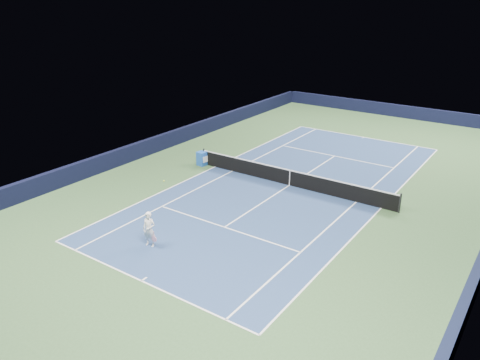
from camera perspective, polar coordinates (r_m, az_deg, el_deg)
The scene contains 18 objects.
ground at distance 27.53m, azimuth 6.04°, elevation -0.65°, with size 40.00×40.00×0.00m, color #32522C.
wall_far at distance 45.04m, azimuth 18.56°, elevation 8.02°, with size 22.00×0.35×1.10m, color black.
wall_left at distance 33.53m, azimuth -10.33°, elevation 4.28°, with size 0.35×40.00×1.10m, color black.
court_surface at distance 27.53m, azimuth 6.04°, elevation -0.65°, with size 10.97×23.77×0.01m, color navy.
baseline_far at distance 37.84m, azimuth 14.87°, elevation 5.07°, with size 10.97×0.08×0.00m, color white.
baseline_near at distance 19.13m, azimuth -11.94°, elevation -11.93°, with size 10.97×0.08×0.00m, color white.
sideline_doubles_right at distance 25.61m, azimuth 16.83°, elevation -3.30°, with size 0.08×23.77×0.00m, color white.
sideline_doubles_left at distance 30.33m, azimuth -3.04°, elevation 1.63°, with size 0.08×23.77×0.00m, color white.
sideline_singles_right at distance 26.00m, azimuth 13.99°, elevation -2.61°, with size 0.08×23.77×0.00m, color white.
sideline_singles_left at distance 29.56m, azimuth -0.94°, elevation 1.11°, with size 0.08×23.77×0.00m, color white.
service_line_far at distance 32.95m, azimuth 11.47°, elevation 2.89°, with size 8.23×0.08×0.00m, color white.
service_line_near at distance 22.62m, azimuth -1.91°, elevation -5.76°, with size 8.23×0.08×0.00m, color white.
center_service_line at distance 27.53m, azimuth 6.04°, elevation -0.64°, with size 0.08×12.80×0.00m, color white.
center_mark_far at distance 37.71m, azimuth 14.78°, elevation 5.02°, with size 0.08×0.30×0.00m, color white.
center_mark_near at distance 19.22m, azimuth -11.62°, elevation -11.74°, with size 0.08×0.30×0.00m, color white.
tennis_net at distance 27.34m, azimuth 6.09°, elevation 0.32°, with size 12.90×0.10×1.07m.
sponsor_cube at distance 30.55m, azimuth -4.67°, elevation 2.62°, with size 0.63×0.55×0.91m.
tennis_player at distance 21.07m, azimuth -11.00°, elevation -5.91°, with size 0.80×1.30×2.84m.
Camera 1 is at (12.02, -22.42, 10.52)m, focal length 35.00 mm.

